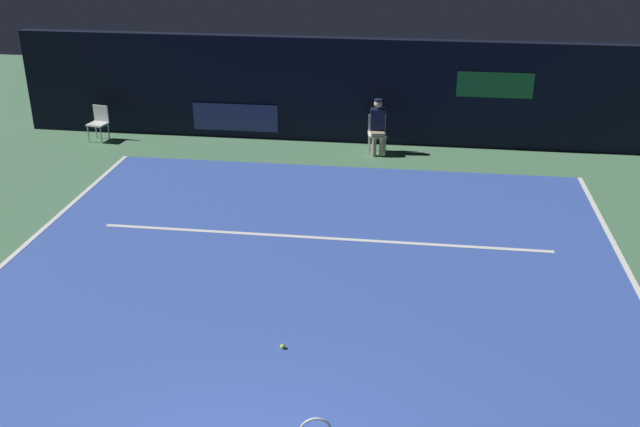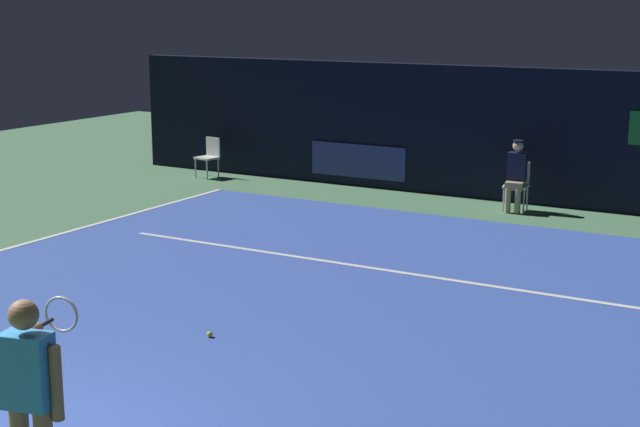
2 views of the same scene
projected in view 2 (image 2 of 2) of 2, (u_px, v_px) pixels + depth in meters
name	position (u px, v px, depth m)	size (l,w,h in m)	color
ground_plane	(285.00, 304.00, 12.36)	(33.25, 33.25, 0.00)	#4C7A56
court_surface	(285.00, 304.00, 12.36)	(10.64, 11.76, 0.01)	#3856B2
line_service	(359.00, 266.00, 14.10)	(8.30, 0.10, 0.01)	white
back_wall	(498.00, 134.00, 18.71)	(17.07, 0.33, 2.60)	black
tennis_player	(31.00, 396.00, 6.99)	(0.79, 0.93, 1.73)	#8C6647
line_judge_on_chair	(516.00, 175.00, 17.80)	(0.49, 0.57, 1.32)	white
courtside_chair_near	(209.00, 155.00, 21.33)	(0.50, 0.49, 0.88)	white
tennis_ball	(210.00, 334.00, 11.10)	(0.07, 0.07, 0.07)	#CCE033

